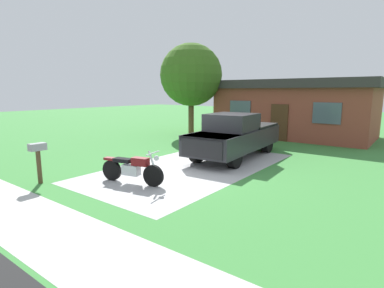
{
  "coord_description": "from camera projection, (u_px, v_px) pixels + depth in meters",
  "views": [
    {
      "loc": [
        6.7,
        -8.89,
        2.81
      ],
      "look_at": [
        0.05,
        -0.13,
        0.9
      ],
      "focal_mm": 28.37,
      "sensor_mm": 36.0,
      "label": 1
    }
  ],
  "objects": [
    {
      "name": "neighbor_house",
      "position": [
        295.0,
        108.0,
        19.15
      ],
      "size": [
        9.6,
        5.6,
        3.5
      ],
      "color": "brown",
      "rests_on": "ground"
    },
    {
      "name": "motorcycle",
      "position": [
        132.0,
        168.0,
        9.33
      ],
      "size": [
        2.18,
        0.83,
        1.09
      ],
      "color": "black",
      "rests_on": "ground"
    },
    {
      "name": "mailbox",
      "position": [
        38.0,
        152.0,
        9.23
      ],
      "size": [
        0.26,
        0.48,
        1.26
      ],
      "color": "#4C3823",
      "rests_on": "ground"
    },
    {
      "name": "shade_tree",
      "position": [
        191.0,
        75.0,
        19.48
      ],
      "size": [
        3.98,
        3.98,
        5.85
      ],
      "color": "brown",
      "rests_on": "ground"
    },
    {
      "name": "pickup_truck",
      "position": [
        236.0,
        135.0,
        13.08
      ],
      "size": [
        2.37,
        5.74,
        1.9
      ],
      "color": "black",
      "rests_on": "ground"
    },
    {
      "name": "driveway_pad",
      "position": [
        193.0,
        167.0,
        11.45
      ],
      "size": [
        4.51,
        8.67,
        0.01
      ],
      "primitive_type": "cube",
      "color": "#AEAEAE",
      "rests_on": "ground"
    },
    {
      "name": "ground_plane",
      "position": [
        193.0,
        167.0,
        11.45
      ],
      "size": [
        80.0,
        80.0,
        0.0
      ],
      "primitive_type": "plane",
      "color": "#3C833B"
    },
    {
      "name": "sidewalk_strip",
      "position": [
        31.0,
        219.0,
        6.74
      ],
      "size": [
        36.0,
        1.8,
        0.01
      ],
      "primitive_type": "cube",
      "color": "#B7B7B2",
      "rests_on": "ground"
    }
  ]
}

